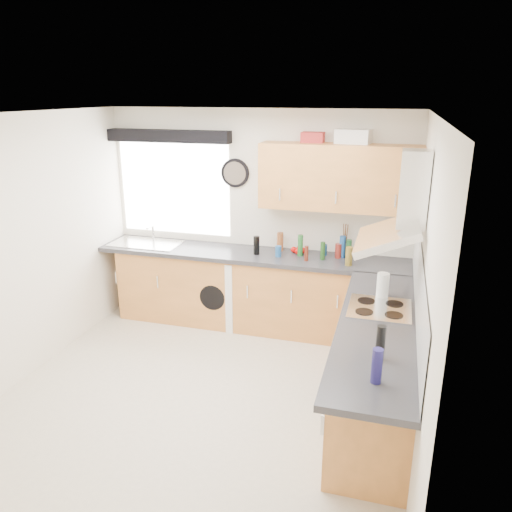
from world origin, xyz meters
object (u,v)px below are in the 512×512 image
(extractor_hood, at_px, (401,211))
(washing_machine, at_px, (221,288))
(oven, at_px, (375,360))
(upper_cabinets, at_px, (339,177))

(extractor_hood, height_order, washing_machine, extractor_hood)
(oven, relative_size, extractor_hood, 1.09)
(upper_cabinets, xyz_separation_m, washing_machine, (-1.33, -0.10, -1.38))
(oven, height_order, extractor_hood, extractor_hood)
(extractor_hood, bearing_deg, oven, 180.00)
(extractor_hood, xyz_separation_m, washing_machine, (-1.98, 1.22, -1.35))
(upper_cabinets, distance_m, washing_machine, 1.92)
(extractor_hood, xyz_separation_m, upper_cabinets, (-0.65, 1.33, 0.03))
(oven, xyz_separation_m, washing_machine, (-1.88, 1.22, -0.01))
(oven, distance_m, upper_cabinets, 1.99)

